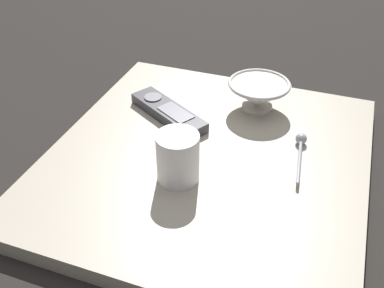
{
  "coord_description": "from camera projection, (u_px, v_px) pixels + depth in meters",
  "views": [
    {
      "loc": [
        -0.2,
        0.64,
        0.55
      ],
      "look_at": [
        0.03,
        0.0,
        0.05
      ],
      "focal_mm": 41.71,
      "sensor_mm": 36.0,
      "label": 1
    }
  ],
  "objects": [
    {
      "name": "ground_plane",
      "position": [
        207.0,
        167.0,
        0.86
      ],
      "size": [
        6.0,
        6.0,
        0.0
      ],
      "primitive_type": "plane",
      "color": "black"
    },
    {
      "name": "table",
      "position": [
        207.0,
        161.0,
        0.85
      ],
      "size": [
        0.59,
        0.62,
        0.03
      ],
      "color": "#B7AD99",
      "rests_on": "ground"
    },
    {
      "name": "cereal_bowl",
      "position": [
        258.0,
        94.0,
        0.96
      ],
      "size": [
        0.13,
        0.13,
        0.06
      ],
      "color": "beige",
      "rests_on": "table"
    },
    {
      "name": "coffee_mug",
      "position": [
        178.0,
        158.0,
        0.76
      ],
      "size": [
        0.07,
        0.07,
        0.09
      ],
      "color": "white",
      "rests_on": "table"
    },
    {
      "name": "teaspoon",
      "position": [
        301.0,
        145.0,
        0.85
      ],
      "size": [
        0.03,
        0.15,
        0.02
      ],
      "color": "#A3A5B2",
      "rests_on": "table"
    },
    {
      "name": "tv_remote_near",
      "position": [
        168.0,
        112.0,
        0.94
      ],
      "size": [
        0.2,
        0.15,
        0.03
      ],
      "color": "#38383D",
      "rests_on": "table"
    }
  ]
}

